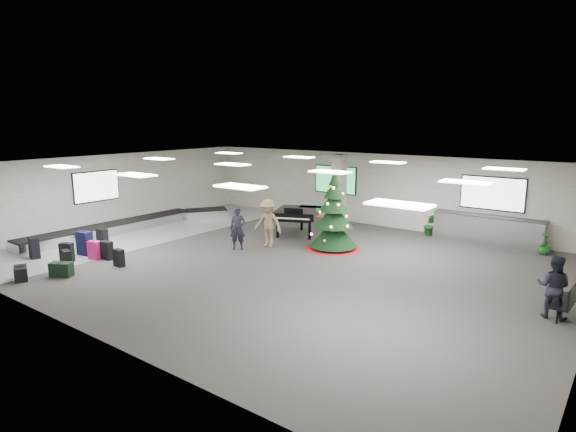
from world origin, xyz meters
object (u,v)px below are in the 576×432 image
Objects in this scene: service_counter at (487,229)px; traveler_bench at (553,287)px; traveler_b at (268,223)px; potted_plant_right at (545,244)px; bench at (569,298)px; grand_piano at (297,214)px; pink_suitcase at (94,250)px; traveler_a at (238,228)px; baggage_carousel at (134,225)px; christmas_tree at (334,222)px; potted_plant_left at (430,225)px.

traveler_bench is at bearing -63.78° from service_counter.
traveler_b is (-6.44, -5.40, 0.35)m from service_counter.
potted_plant_right is (-1.10, 6.00, -0.41)m from traveler_bench.
traveler_b is (-9.93, 0.80, 0.40)m from bench.
bench is at bearing -60.67° from service_counter.
service_counter is at bearing 3.02° from grand_piano.
pink_suitcase is 4.95m from traveler_a.
pink_suitcase reaches higher than baggage_carousel.
potted_plant_right is at bearing -5.07° from grand_piano.
traveler_b is at bearing -140.00° from service_counter.
traveler_a is (-7.06, -6.39, 0.24)m from service_counter.
baggage_carousel is at bearing 110.95° from pink_suitcase.
potted_plant_right is (14.91, 6.30, 0.15)m from baggage_carousel.
bench is 0.79× the size of traveler_b.
bench is at bearing -0.20° from pink_suitcase.
baggage_carousel is at bearing -157.09° from potted_plant_right.
baggage_carousel is 16.34m from bench.
pink_suitcase is 0.89× the size of potted_plant_right.
christmas_tree reaches higher than service_counter.
potted_plant_right is (8.51, 4.97, -0.53)m from traveler_b.
traveler_b is at bearing 35.96° from pink_suitcase.
traveler_b is 6.77m from potted_plant_left.
traveler_a reaches higher than grand_piano.
traveler_a is 1.01× the size of traveler_bench.
potted_plant_left is at bearing -175.89° from service_counter.
traveler_bench is (9.61, -1.03, -0.12)m from traveler_b.
traveler_a is 7.92m from potted_plant_left.
traveler_b is 9.87m from potted_plant_right.
pink_suitcase is 13.84m from traveler_bench.
grand_piano is 10.58m from bench.
traveler_b is at bearing -149.70° from potted_plant_right.
traveler_b reaches higher than potted_plant_right.
christmas_tree is 2.08× the size of bench.
christmas_tree is (5.81, 6.04, 0.69)m from pink_suitcase.
potted_plant_left is at bearing 31.70° from baggage_carousel.
pink_suitcase is 0.25× the size of grand_piano.
baggage_carousel is at bearing -148.30° from potted_plant_left.
potted_plant_right is (2.07, -0.43, -0.18)m from service_counter.
pink_suitcase is at bearing -162.99° from traveler_a.
pink_suitcase is 0.36× the size of traveler_b.
traveler_b is at bearing -107.18° from grand_piano.
baggage_carousel is 3.69× the size of grand_piano.
potted_plant_left is at bearing 62.37° from christmas_tree.
traveler_bench is at bearing -34.71° from traveler_a.
traveler_a is 1.17m from traveler_b.
bench reaches higher than baggage_carousel.
bench is (3.48, -6.20, -0.05)m from service_counter.
baggage_carousel is at bearing -152.33° from service_counter.
traveler_b reaches higher than potted_plant_left.
christmas_tree is 1.64× the size of traveler_b.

